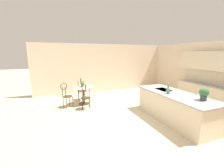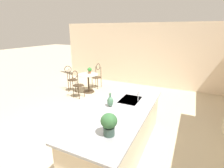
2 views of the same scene
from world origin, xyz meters
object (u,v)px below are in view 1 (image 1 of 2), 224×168
(bistro_table, at_px, (84,94))
(chair_toward_desk, at_px, (66,94))
(chair_by_island, at_px, (81,88))
(potted_plant_counter_far, at_px, (204,93))
(chair_near_window, at_px, (86,96))
(vase_on_counter, at_px, (168,90))
(potted_plant_on_table, at_px, (82,84))

(bistro_table, height_order, chair_toward_desk, chair_toward_desk)
(chair_by_island, relative_size, chair_toward_desk, 1.00)
(chair_toward_desk, height_order, potted_plant_counter_far, potted_plant_counter_far)
(potted_plant_counter_far, bearing_deg, chair_near_window, -136.28)
(bistro_table, height_order, chair_by_island, chair_by_island)
(vase_on_counter, bearing_deg, bistro_table, -139.27)
(potted_plant_on_table, xyz_separation_m, vase_on_counter, (2.74, 2.26, 0.15))
(chair_near_window, height_order, potted_plant_counter_far, potted_plant_counter_far)
(bistro_table, relative_size, chair_by_island, 0.77)
(bistro_table, distance_m, chair_by_island, 0.68)
(potted_plant_on_table, bearing_deg, chair_toward_desk, -67.23)
(potted_plant_counter_far, height_order, vase_on_counter, potted_plant_counter_far)
(bistro_table, bearing_deg, potted_plant_on_table, -172.57)
(chair_by_island, bearing_deg, potted_plant_counter_far, 32.37)
(potted_plant_on_table, bearing_deg, vase_on_counter, 39.49)
(potted_plant_counter_far, xyz_separation_m, vase_on_counter, (-0.90, -0.42, -0.09))
(chair_toward_desk, bearing_deg, chair_by_island, 137.98)
(potted_plant_on_table, distance_m, potted_plant_counter_far, 4.52)
(vase_on_counter, bearing_deg, chair_by_island, -145.78)
(bistro_table, xyz_separation_m, vase_on_counter, (2.60, 2.24, 0.58))
(bistro_table, bearing_deg, vase_on_counter, 40.73)
(potted_plant_counter_far, relative_size, vase_on_counter, 1.20)
(bistro_table, relative_size, chair_toward_desk, 0.77)
(chair_toward_desk, bearing_deg, potted_plant_on_table, 112.77)
(potted_plant_counter_far, bearing_deg, bistro_table, -142.78)
(chair_near_window, distance_m, potted_plant_on_table, 0.87)
(chair_toward_desk, height_order, vase_on_counter, vase_on_counter)
(bistro_table, height_order, chair_near_window, chair_near_window)
(chair_toward_desk, bearing_deg, chair_near_window, 53.51)
(chair_near_window, relative_size, potted_plant_counter_far, 3.01)
(chair_near_window, relative_size, chair_by_island, 1.00)
(chair_toward_desk, relative_size, vase_on_counter, 3.62)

